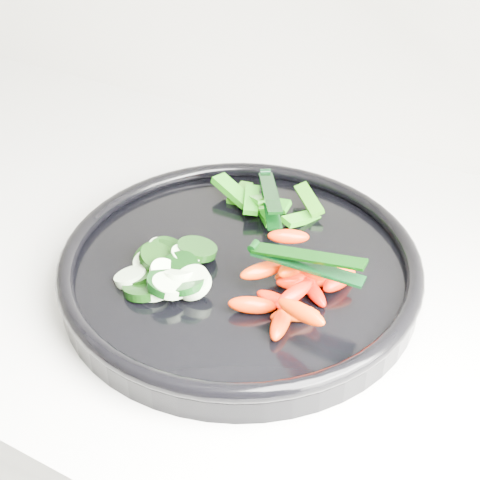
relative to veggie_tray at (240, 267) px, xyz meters
The scene contains 7 objects.
counter 0.71m from the veggie_tray, behind, with size 2.02×0.62×0.93m.
veggie_tray is the anchor object (origin of this frame).
cucumber_pile 0.08m from the veggie_tray, 139.50° to the right, with size 0.12×0.12×0.04m.
carrot_pile 0.08m from the veggie_tray, 16.21° to the right, with size 0.11×0.13×0.05m.
pepper_pile 0.11m from the veggie_tray, 104.24° to the left, with size 0.14×0.08×0.03m.
tong_carrot 0.10m from the veggie_tray, 14.89° to the right, with size 0.11×0.02×0.02m.
tong_pepper 0.10m from the veggie_tray, 98.61° to the left, with size 0.07×0.10×0.02m.
Camera 1 is at (0.77, 1.19, 1.39)m, focal length 50.00 mm.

